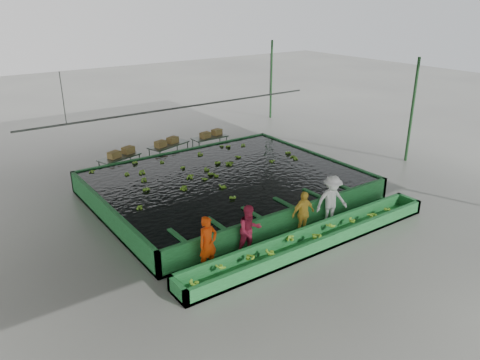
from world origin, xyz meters
TOP-DOWN VIEW (x-y plane):
  - ground at (0.00, 0.00)m, footprint 80.00×80.00m
  - shed_roof at (0.00, 0.00)m, footprint 20.00×22.00m
  - shed_posts at (0.00, 0.00)m, footprint 20.00×22.00m
  - flotation_tank at (0.00, 1.50)m, footprint 10.00×8.00m
  - tank_water at (0.00, 1.50)m, footprint 9.70×7.70m
  - sorting_trough at (0.00, -3.60)m, footprint 10.00×1.00m
  - cableway_rail at (0.00, 5.00)m, footprint 0.08×0.08m
  - rail_hanger_left at (-5.00, 5.00)m, footprint 0.04×0.04m
  - rail_hanger_right at (5.00, 5.00)m, footprint 0.04×0.04m
  - worker_a at (-3.48, -2.80)m, footprint 0.66×0.46m
  - worker_b at (-1.97, -2.80)m, footprint 0.89×0.74m
  - worker_c at (0.27, -2.80)m, footprint 0.94×0.41m
  - worker_d at (1.60, -2.80)m, footprint 1.34×0.99m
  - packing_table_left at (-2.59, 6.24)m, footprint 2.06×1.27m
  - packing_table_mid at (-0.01, 6.45)m, footprint 2.23×1.43m
  - packing_table_right at (2.44, 6.66)m, footprint 1.87×0.76m
  - box_stack_left at (-2.44, 6.34)m, footprint 1.40×0.83m
  - box_stack_mid at (-0.13, 6.40)m, footprint 1.37×0.76m
  - box_stack_right at (2.58, 6.73)m, footprint 1.35×0.60m
  - floating_bananas at (0.00, 2.30)m, footprint 9.29×6.33m
  - trough_bananas at (0.00, -3.60)m, footprint 9.02×0.60m

SIDE VIEW (x-z plane):
  - ground at x=0.00m, z-range 0.00..0.00m
  - sorting_trough at x=0.00m, z-range 0.00..0.50m
  - trough_bananas at x=0.00m, z-range 0.34..0.46m
  - packing_table_right at x=2.44m, z-range 0.00..0.84m
  - packing_table_left at x=-2.59m, z-range 0.00..0.87m
  - flotation_tank at x=0.00m, z-range 0.00..0.90m
  - packing_table_mid at x=-0.01m, z-range 0.00..0.95m
  - worker_c at x=0.27m, z-range 0.00..1.59m
  - worker_b at x=-1.97m, z-range 0.00..1.67m
  - box_stack_right at x=2.58m, z-range 0.71..0.99m
  - tank_water at x=0.00m, z-range 0.85..0.85m
  - floating_bananas at x=0.00m, z-range 0.79..0.91m
  - worker_a at x=-3.48m, z-range 0.00..1.71m
  - box_stack_left at x=-2.44m, z-range 0.73..1.02m
  - worker_d at x=1.60m, z-range 0.00..1.85m
  - box_stack_mid at x=-0.13m, z-range 0.80..1.09m
  - shed_posts at x=0.00m, z-range 0.00..5.00m
  - cableway_rail at x=0.00m, z-range -4.00..10.00m
  - rail_hanger_left at x=-5.00m, z-range 3.00..5.00m
  - rail_hanger_right at x=5.00m, z-range 3.00..5.00m
  - shed_roof at x=0.00m, z-range 4.98..5.02m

